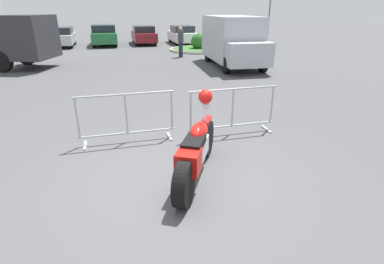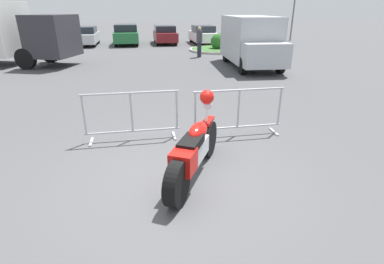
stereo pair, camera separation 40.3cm
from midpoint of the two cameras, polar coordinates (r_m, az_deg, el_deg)
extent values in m
plane|color=#4C4C4F|center=(5.10, -4.48, -9.12)|extent=(120.00, 120.00, 0.00)
cylinder|color=black|center=(5.77, 0.63, -1.24)|extent=(0.46, 0.71, 0.69)
cylinder|color=black|center=(4.35, -4.25, -9.92)|extent=(0.46, 0.71, 0.69)
cube|color=silver|center=(4.99, -1.46, -3.87)|extent=(0.60, 0.93, 0.30)
ellipsoid|color=red|center=(5.04, -0.94, 0.15)|extent=(0.50, 0.66, 0.28)
cube|color=black|center=(4.71, -2.08, -2.09)|extent=(0.50, 0.63, 0.13)
cube|color=red|center=(4.46, -3.29, -5.75)|extent=(0.47, 0.49, 0.34)
cube|color=red|center=(5.63, 0.65, 2.17)|extent=(0.31, 0.45, 0.06)
cylinder|color=silver|center=(5.48, 0.41, 3.21)|extent=(0.06, 0.06, 0.48)
sphere|color=silver|center=(5.48, 0.54, 5.25)|extent=(0.17, 0.17, 0.17)
sphere|color=red|center=(5.38, 0.42, 6.72)|extent=(0.26, 0.26, 0.26)
cylinder|color=#9EA0A5|center=(6.31, -14.55, 6.93)|extent=(2.03, 0.20, 0.04)
cylinder|color=#9EA0A5|center=(6.58, -13.84, -0.20)|extent=(2.03, 0.20, 0.04)
cylinder|color=#9EA0A5|center=(6.50, -22.69, 2.39)|extent=(0.05, 0.05, 0.85)
cylinder|color=#9EA0A5|center=(6.43, -14.18, 3.29)|extent=(0.05, 0.05, 0.85)
cylinder|color=#9EA0A5|center=(6.51, -5.67, 4.12)|extent=(0.05, 0.05, 0.85)
cube|color=#9EA0A5|center=(6.71, -21.33, -2.43)|extent=(0.10, 0.44, 0.03)
cube|color=#9EA0A5|center=(6.72, -6.06, -0.88)|extent=(0.10, 0.44, 0.03)
cylinder|color=#9EA0A5|center=(6.56, 6.20, 8.12)|extent=(2.03, 0.20, 0.04)
cylinder|color=#9EA0A5|center=(6.82, 5.90, 1.19)|extent=(2.03, 0.20, 0.04)
cylinder|color=#9EA0A5|center=(6.40, -2.06, 3.91)|extent=(0.05, 0.05, 0.85)
cylinder|color=#9EA0A5|center=(6.68, 6.05, 4.59)|extent=(0.05, 0.05, 0.85)
cylinder|color=#9EA0A5|center=(7.08, 13.40, 5.13)|extent=(0.05, 0.05, 0.85)
cube|color=#9EA0A5|center=(6.64, -1.40, -1.03)|extent=(0.10, 0.44, 0.03)
cube|color=#9EA0A5|center=(7.25, 12.48, 0.49)|extent=(0.10, 0.44, 0.03)
cube|color=#2D2D33|center=(16.30, -29.23, 15.51)|extent=(2.30, 2.57, 1.90)
cylinder|color=black|center=(17.70, -29.58, 12.65)|extent=(1.00, 0.52, 0.96)
cylinder|color=black|center=(16.13, -33.20, 11.21)|extent=(1.00, 0.52, 0.96)
cube|color=#B2B7BC|center=(15.48, 6.70, 17.40)|extent=(2.03, 4.11, 2.00)
cube|color=#B2B7BC|center=(13.18, 9.93, 14.28)|extent=(1.91, 0.91, 1.00)
cylinder|color=black|center=(13.94, 12.53, 12.52)|extent=(0.25, 0.72, 0.72)
cylinder|color=black|center=(13.37, 5.73, 12.52)|extent=(0.25, 0.72, 0.72)
cylinder|color=black|center=(16.98, 8.10, 14.56)|extent=(0.25, 0.72, 0.72)
cylinder|color=black|center=(16.51, 2.39, 14.53)|extent=(0.25, 0.72, 0.72)
cube|color=tan|center=(26.13, -30.40, 15.17)|extent=(2.12, 4.53, 0.72)
cube|color=#1E232B|center=(25.94, -30.75, 16.46)|extent=(1.81, 2.37, 0.51)
cylinder|color=black|center=(27.70, -31.12, 14.66)|extent=(0.27, 0.67, 0.66)
cylinder|color=black|center=(27.35, -28.01, 15.18)|extent=(0.27, 0.67, 0.66)
cylinder|color=black|center=(25.00, -32.72, 13.80)|extent=(0.27, 0.67, 0.66)
cylinder|color=black|center=(24.61, -29.31, 14.39)|extent=(0.27, 0.67, 0.66)
cube|color=#B7BABF|center=(25.06, -23.92, 15.97)|extent=(1.94, 4.15, 0.66)
cube|color=#1E232B|center=(24.88, -24.18, 17.21)|extent=(1.66, 2.17, 0.47)
cylinder|color=black|center=(26.46, -24.98, 15.46)|extent=(0.25, 0.61, 0.60)
cylinder|color=black|center=(26.28, -21.93, 15.88)|extent=(0.25, 0.61, 0.60)
cylinder|color=black|center=(23.93, -25.90, 14.76)|extent=(0.25, 0.61, 0.60)
cylinder|color=black|center=(23.72, -22.54, 15.23)|extent=(0.25, 0.61, 0.60)
cube|color=#236B38|center=(24.94, -16.82, 16.99)|extent=(2.12, 4.54, 0.72)
cube|color=#1E232B|center=(24.74, -16.99, 18.38)|extent=(1.82, 2.38, 0.51)
cylinder|color=black|center=(26.40, -18.40, 16.42)|extent=(0.27, 0.67, 0.66)
cylinder|color=black|center=(26.37, -15.00, 16.78)|extent=(0.27, 0.67, 0.66)
cylinder|color=black|center=(23.59, -18.67, 15.78)|extent=(0.27, 0.67, 0.66)
cylinder|color=black|center=(23.55, -14.88, 16.18)|extent=(0.27, 0.67, 0.66)
cube|color=maroon|center=(25.13, -9.66, 17.52)|extent=(1.94, 4.16, 0.66)
cube|color=#1E232B|center=(24.95, -9.71, 18.78)|extent=(1.67, 2.18, 0.47)
cylinder|color=black|center=(26.38, -11.49, 17.02)|extent=(0.25, 0.62, 0.60)
cylinder|color=black|center=(26.51, -8.37, 17.25)|extent=(0.25, 0.62, 0.60)
cylinder|color=black|center=(23.81, -11.00, 16.50)|extent=(0.25, 0.62, 0.60)
cylinder|color=black|center=(23.95, -7.56, 16.74)|extent=(0.25, 0.62, 0.60)
cube|color=white|center=(24.93, -2.41, 17.76)|extent=(1.95, 4.19, 0.66)
cube|color=#1E232B|center=(24.75, -2.36, 19.05)|extent=(1.68, 2.19, 0.47)
cylinder|color=black|center=(26.08, -4.63, 17.32)|extent=(0.25, 0.62, 0.61)
cylinder|color=black|center=(26.37, -1.51, 17.44)|extent=(0.25, 0.62, 0.61)
cylinder|color=black|center=(23.54, -3.40, 16.79)|extent=(0.25, 0.62, 0.61)
cylinder|color=black|center=(23.86, 0.02, 16.90)|extent=(0.25, 0.62, 0.61)
cylinder|color=#262838|center=(17.99, -2.82, 15.40)|extent=(0.32, 0.32, 0.85)
cylinder|color=#3F3F47|center=(17.91, -2.86, 17.73)|extent=(0.46, 0.46, 0.62)
sphere|color=tan|center=(17.88, -2.89, 19.07)|extent=(0.22, 0.22, 0.22)
cylinder|color=#ADA89E|center=(20.90, 0.65, 15.45)|extent=(3.82, 3.82, 0.14)
cylinder|color=#38662D|center=(20.89, 0.65, 15.66)|extent=(3.52, 3.52, 0.02)
sphere|color=#3D7A38|center=(20.95, 1.11, 16.79)|extent=(0.97, 0.97, 0.97)
sphere|color=#286023|center=(20.87, 0.73, 16.86)|extent=(1.05, 1.05, 1.05)
cylinder|color=#595B60|center=(28.45, 14.20, 22.14)|extent=(0.12, 0.12, 5.50)
camera|label=1|loc=(0.20, -92.19, -0.91)|focal=28.00mm
camera|label=2|loc=(0.20, 87.81, 0.91)|focal=28.00mm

